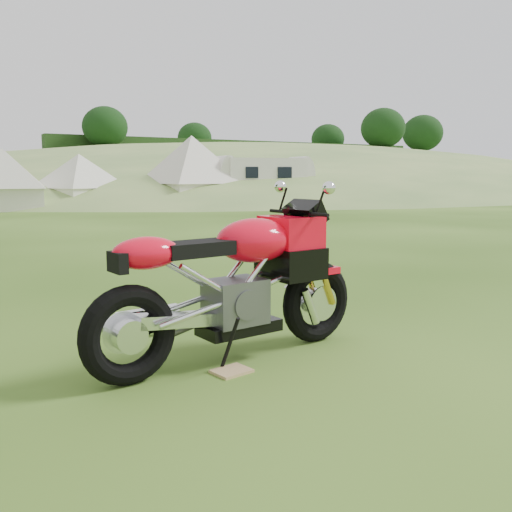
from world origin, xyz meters
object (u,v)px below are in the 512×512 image
sport_motorcycle (233,272)px  tent_right (192,173)px  tent_left (4,178)px  plywood_board (232,371)px  tent_mid (80,179)px  caravan (262,181)px

sport_motorcycle → tent_right: bearing=60.6°
tent_left → plywood_board: bearing=-83.3°
tent_left → tent_mid: bearing=18.5°
tent_left → caravan: 10.83m
sport_motorcycle → plywood_board: 0.73m
plywood_board → tent_right: size_ratio=0.08×
plywood_board → tent_right: tent_right is taller
tent_left → tent_right: size_ratio=0.86×
plywood_board → tent_mid: 21.74m
tent_right → caravan: 3.26m
tent_mid → tent_right: (4.43, -1.72, 0.25)m
sport_motorcycle → tent_mid: (4.29, 21.01, 0.51)m
sport_motorcycle → tent_left: size_ratio=0.80×
sport_motorcycle → tent_right: 21.18m
tent_left → tent_mid: (3.04, 0.43, -0.05)m
plywood_board → tent_left: size_ratio=0.09×
tent_left → tent_right: tent_right is taller
sport_motorcycle → caravan: caravan is taller
caravan → plywood_board: bearing=-113.1°
sport_motorcycle → tent_left: (1.25, 20.58, 0.56)m
tent_left → tent_right: (7.48, -1.30, 0.20)m
tent_mid → tent_right: bearing=-44.0°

